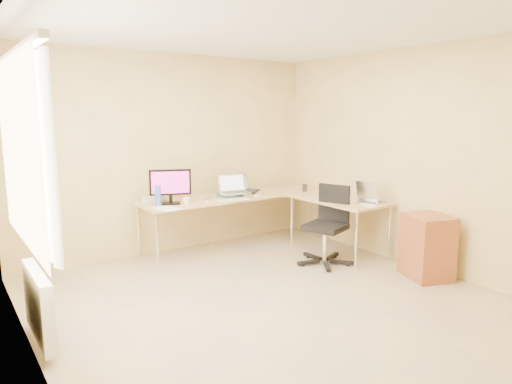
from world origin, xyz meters
TOP-DOWN VIEW (x-y plane):
  - floor at (0.00, 0.00)m, footprint 4.50×4.50m
  - ceiling at (0.00, 0.00)m, footprint 4.50×4.50m
  - wall_back at (0.00, 2.25)m, footprint 4.50×0.00m
  - wall_left at (-2.10, 0.00)m, footprint 0.00×4.50m
  - wall_right at (2.10, 0.00)m, footprint 0.00×4.50m
  - desk_main at (0.72, 1.85)m, footprint 2.65×0.70m
  - desk_return at (1.70, 0.85)m, footprint 0.70×1.30m
  - monitor at (-0.25, 1.80)m, footprint 0.53×0.33m
  - book_stack at (0.61, 1.81)m, footprint 0.28×0.34m
  - laptop_center at (0.64, 1.74)m, footprint 0.43×0.36m
  - laptop_black at (1.06, 1.98)m, footprint 0.44×0.44m
  - keyboard at (0.50, 1.55)m, footprint 0.47×0.19m
  - mouse at (0.88, 1.55)m, footprint 0.10×0.07m
  - mug at (-0.10, 1.67)m, footprint 0.10×0.10m
  - cd_stack at (0.23, 1.71)m, footprint 0.12×0.12m
  - water_bottle at (-0.40, 1.83)m, footprint 0.09×0.09m
  - papers at (-0.40, 1.55)m, footprint 0.26×0.34m
  - white_box at (-0.40, 2.05)m, footprint 0.20×0.15m
  - desk_fan at (-0.23, 2.05)m, footprint 0.25×0.25m
  - black_cup at (1.72, 1.55)m, footprint 0.07×0.07m
  - laptop_return at (1.83, 0.43)m, footprint 0.40×0.35m
  - office_chair at (1.24, 0.61)m, footprint 0.74×0.74m
  - cabinet at (1.85, -0.39)m, footprint 0.58×0.64m
  - radiator at (-2.03, 0.40)m, footprint 0.09×0.80m
  - window at (-2.05, 0.40)m, footprint 0.10×1.80m

SIDE VIEW (x-z plane):
  - floor at x=0.00m, z-range 0.00..0.00m
  - radiator at x=-2.03m, z-range 0.07..0.62m
  - cabinet at x=1.85m, z-range 0.00..0.72m
  - desk_main at x=0.72m, z-range 0.00..0.73m
  - desk_return at x=1.70m, z-range 0.00..0.73m
  - office_chair at x=1.24m, z-range 0.01..0.99m
  - papers at x=-0.40m, z-range 0.73..0.74m
  - keyboard at x=0.50m, z-range 0.73..0.75m
  - cd_stack at x=0.23m, z-range 0.73..0.76m
  - mouse at x=0.88m, z-range 0.73..0.76m
  - book_stack at x=0.61m, z-range 0.73..0.78m
  - white_box at x=-0.40m, z-range 0.73..0.80m
  - mug at x=-0.10m, z-range 0.73..0.81m
  - black_cup at x=1.72m, z-range 0.73..0.84m
  - laptop_black at x=1.06m, z-range 0.73..0.96m
  - laptop_return at x=1.83m, z-range 0.73..0.96m
  - desk_fan at x=-0.23m, z-range 0.73..0.97m
  - water_bottle at x=-0.40m, z-range 0.73..0.98m
  - laptop_center at x=0.64m, z-range 0.78..1.03m
  - monitor at x=-0.25m, z-range 0.73..1.16m
  - wall_back at x=0.00m, z-range -0.95..3.55m
  - wall_left at x=-2.10m, z-range -0.95..3.55m
  - wall_right at x=2.10m, z-range -0.95..3.55m
  - window at x=-2.05m, z-range 0.85..2.25m
  - ceiling at x=0.00m, z-range 2.60..2.60m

